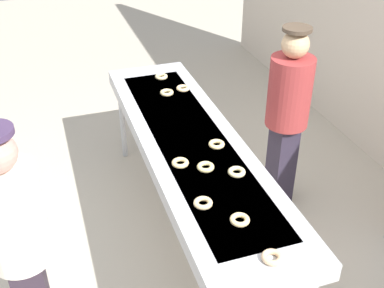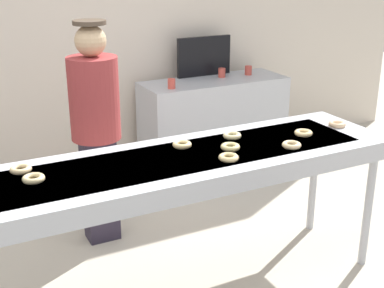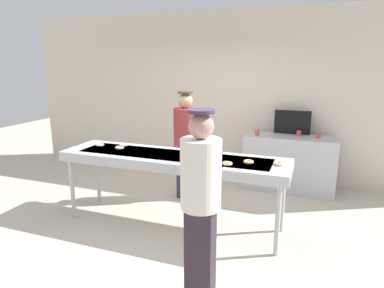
{
  "view_description": "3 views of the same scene",
  "coord_description": "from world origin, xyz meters",
  "views": [
    {
      "loc": [
        2.93,
        -0.97,
        2.88
      ],
      "look_at": [
        0.09,
        -0.02,
        0.97
      ],
      "focal_mm": 44.74,
      "sensor_mm": 36.0,
      "label": 1
    },
    {
      "loc": [
        -1.23,
        -2.69,
        2.12
      ],
      "look_at": [
        0.16,
        0.03,
        1.01
      ],
      "focal_mm": 49.79,
      "sensor_mm": 36.0,
      "label": 2
    },
    {
      "loc": [
        1.64,
        -3.73,
        2.09
      ],
      "look_at": [
        0.22,
        0.13,
        1.09
      ],
      "focal_mm": 31.18,
      "sensor_mm": 36.0,
      "label": 3
    }
  ],
  "objects": [
    {
      "name": "paper_cup_0",
      "position": [
        1.44,
        1.88,
        0.97
      ],
      "size": [
        0.07,
        0.07,
        0.09
      ],
      "primitive_type": "cylinder",
      "color": "#CC4C3F",
      "rests_on": "prep_counter"
    },
    {
      "name": "plain_donut_1",
      "position": [
        0.3,
        -0.18,
        0.97
      ],
      "size": [
        0.17,
        0.17,
        0.03
      ],
      "primitive_type": "torus",
      "rotation": [
        0.0,
        0.0,
        2.28
      ],
      "color": "#EACA85",
      "rests_on": "fryer_conveyor"
    },
    {
      "name": "fryer_conveyor",
      "position": [
        0.0,
        0.0,
        0.88
      ],
      "size": [
        2.94,
        0.74,
        0.95
      ],
      "color": "#B7BABF",
      "rests_on": "ground"
    },
    {
      "name": "menu_display",
      "position": [
        1.32,
        2.03,
        1.12
      ],
      "size": [
        0.59,
        0.04,
        0.4
      ],
      "primitive_type": "cube",
      "color": "black",
      "rests_on": "prep_counter"
    },
    {
      "name": "plain_donut_2",
      "position": [
        -0.8,
        0.04,
        0.97
      ],
      "size": [
        0.16,
        0.16,
        0.03
      ],
      "primitive_type": "torus",
      "rotation": [
        0.0,
        0.0,
        2.73
      ],
      "color": "beige",
      "rests_on": "fryer_conveyor"
    },
    {
      "name": "back_wall",
      "position": [
        0.0,
        2.26,
        1.5
      ],
      "size": [
        8.0,
        0.12,
        2.99
      ],
      "primitive_type": "cube",
      "color": "beige",
      "rests_on": "ground"
    },
    {
      "name": "plain_donut_6",
      "position": [
        -0.83,
        0.2,
        0.97
      ],
      "size": [
        0.17,
        0.17,
        0.03
      ],
      "primitive_type": "torus",
      "rotation": [
        0.0,
        0.0,
        2.19
      ],
      "color": "#F0CC8F",
      "rests_on": "fryer_conveyor"
    },
    {
      "name": "plain_donut_4",
      "position": [
        0.4,
        -0.02,
        0.97
      ],
      "size": [
        0.17,
        0.17,
        0.03
      ],
      "primitive_type": "torus",
      "rotation": [
        0.0,
        0.0,
        0.76
      ],
      "color": "#E7D186",
      "rests_on": "fryer_conveyor"
    },
    {
      "name": "plain_donut_0",
      "position": [
        0.98,
        -0.02,
        0.97
      ],
      "size": [
        0.16,
        0.16,
        0.03
      ],
      "primitive_type": "torus",
      "rotation": [
        0.0,
        0.0,
        2.0
      ],
      "color": "#F8D590",
      "rests_on": "fryer_conveyor"
    },
    {
      "name": "plain_donut_5",
      "position": [
        0.15,
        0.15,
        0.97
      ],
      "size": [
        0.17,
        0.17,
        0.03
      ],
      "primitive_type": "torus",
      "rotation": [
        0.0,
        0.0,
        0.65
      ],
      "color": "#F4D38A",
      "rests_on": "fryer_conveyor"
    },
    {
      "name": "plain_donut_3",
      "position": [
        0.76,
        -0.17,
        0.97
      ],
      "size": [
        0.17,
        0.17,
        0.03
      ],
      "primitive_type": "torus",
      "rotation": [
        0.0,
        0.0,
        0.96
      ],
      "color": "beige",
      "rests_on": "fryer_conveyor"
    },
    {
      "name": "paper_cup_1",
      "position": [
        0.79,
        1.68,
        0.97
      ],
      "size": [
        0.07,
        0.07,
        0.09
      ],
      "primitive_type": "cylinder",
      "color": "#CC4C3F",
      "rests_on": "prep_counter"
    },
    {
      "name": "paper_cup_2",
      "position": [
        1.74,
        1.85,
        0.97
      ],
      "size": [
        0.07,
        0.07,
        0.09
      ],
      "primitive_type": "cylinder",
      "color": "#CC4C3F",
      "rests_on": "prep_counter"
    },
    {
      "name": "plain_donut_8",
      "position": [
        1.31,
        0.03,
        0.97
      ],
      "size": [
        0.14,
        0.14,
        0.03
      ],
      "primitive_type": "torus",
      "rotation": [
        0.0,
        0.0,
        1.76
      ],
      "color": "beige",
      "rests_on": "fryer_conveyor"
    },
    {
      "name": "worker_baker",
      "position": [
        -0.18,
        0.91,
        0.97
      ],
      "size": [
        0.36,
        0.36,
        1.68
      ],
      "rotation": [
        0.0,
        0.0,
        3.01
      ],
      "color": "#2D2636",
      "rests_on": "ground"
    },
    {
      "name": "plain_donut_7",
      "position": [
        0.52,
        0.16,
        0.97
      ],
      "size": [
        0.15,
        0.15,
        0.03
      ],
      "primitive_type": "torus",
      "rotation": [
        0.0,
        0.0,
        0.22
      ],
      "color": "beige",
      "rests_on": "fryer_conveyor"
    },
    {
      "name": "prep_counter",
      "position": [
        1.32,
        1.81,
        0.46
      ],
      "size": [
        1.47,
        0.54,
        0.92
      ],
      "primitive_type": "cube",
      "color": "#B7BABF",
      "rests_on": "ground"
    }
  ]
}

